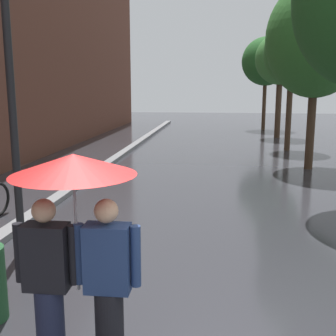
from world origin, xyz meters
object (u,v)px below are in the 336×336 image
at_px(street_tree_3, 292,52).
at_px(street_tree_5, 266,62).
at_px(street_tree_4, 281,59).
at_px(street_lamp_post, 11,92).
at_px(street_tree_2, 316,39).
at_px(couple_under_umbrella, 76,232).

distance_m(street_tree_3, street_tree_5, 8.46).
xyz_separation_m(street_tree_3, street_tree_4, (0.17, 4.43, 0.00)).
bearing_deg(street_lamp_post, street_tree_2, 52.17).
bearing_deg(street_tree_3, street_lamp_post, -116.82).
relative_size(street_tree_2, street_tree_4, 1.11).
bearing_deg(street_tree_3, street_tree_4, 87.76).
bearing_deg(couple_under_umbrella, street_tree_5, 80.21).
bearing_deg(couple_under_umbrella, street_lamp_post, 125.21).
bearing_deg(street_tree_5, street_tree_4, -85.76).
bearing_deg(street_lamp_post, street_tree_4, 69.33).
distance_m(street_tree_2, street_lamp_post, 9.83).
bearing_deg(street_lamp_post, street_tree_5, 73.99).
relative_size(street_tree_4, street_tree_5, 0.96).
bearing_deg(street_tree_3, couple_under_umbrella, -105.82).
bearing_deg(couple_under_umbrella, street_tree_2, 68.26).
distance_m(street_tree_2, street_tree_4, 8.44).
height_order(street_tree_2, street_tree_5, street_tree_2).
bearing_deg(street_tree_4, street_tree_5, 94.24).
xyz_separation_m(street_tree_5, street_lamp_post, (-5.78, -20.13, -1.54)).
xyz_separation_m(street_tree_2, street_tree_3, (-0.06, 4.00, -0.09)).
bearing_deg(street_tree_4, street_tree_2, -90.80).
bearing_deg(street_tree_3, street_tree_5, 90.85).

